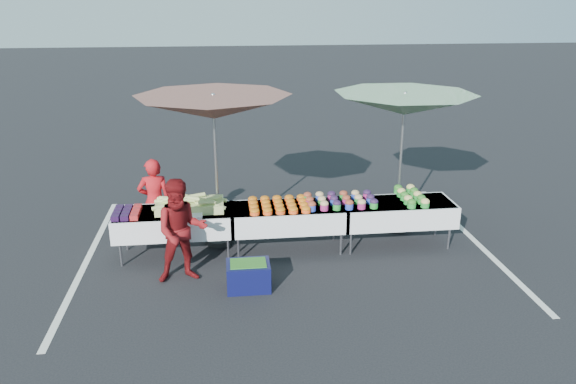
{
  "coord_description": "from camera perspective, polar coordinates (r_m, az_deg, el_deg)",
  "views": [
    {
      "loc": [
        -0.99,
        -8.34,
        3.94
      ],
      "look_at": [
        0.0,
        0.0,
        1.0
      ],
      "focal_mm": 35.0,
      "sensor_mm": 36.0,
      "label": 1
    }
  ],
  "objects": [
    {
      "name": "umbrella_right",
      "position": [
        9.64,
        11.75,
        8.63
      ],
      "size": [
        3.12,
        3.12,
        2.45
      ],
      "rotation": [
        0.0,
        0.0,
        0.38
      ],
      "color": "black",
      "rests_on": "ground"
    },
    {
      "name": "umbrella_left",
      "position": [
        8.9,
        -7.58,
        8.45
      ],
      "size": [
        2.6,
        2.6,
        2.53
      ],
      "rotation": [
        0.0,
        0.0,
        -0.05
      ],
      "color": "black",
      "rests_on": "ground"
    },
    {
      "name": "stripe_right",
      "position": [
        10.13,
        18.34,
        -4.62
      ],
      "size": [
        0.1,
        5.0,
        0.0
      ],
      "primitive_type": "cube",
      "color": "silver",
      "rests_on": "ground"
    },
    {
      "name": "stripe_left",
      "position": [
        9.48,
        -19.7,
        -6.46
      ],
      "size": [
        0.1,
        5.0,
        0.0
      ],
      "primitive_type": "cube",
      "color": "silver",
      "rests_on": "ground"
    },
    {
      "name": "table_right",
      "position": [
        9.41,
        10.95,
        -1.97
      ],
      "size": [
        1.86,
        0.81,
        0.75
      ],
      "color": "white",
      "rests_on": "ground"
    },
    {
      "name": "vendor",
      "position": [
        9.52,
        -13.38,
        -0.94
      ],
      "size": [
        0.56,
        0.4,
        1.46
      ],
      "primitive_type": "imported",
      "rotation": [
        0.0,
        0.0,
        3.23
      ],
      "color": "#B4141A",
      "rests_on": "ground"
    },
    {
      "name": "berry_punnets",
      "position": [
        8.99,
        -16.06,
        -2.01
      ],
      "size": [
        0.4,
        0.54,
        0.08
      ],
      "color": "black",
      "rests_on": "table_left"
    },
    {
      "name": "bean_baskets",
      "position": [
        9.48,
        12.4,
        -0.37
      ],
      "size": [
        0.36,
        0.86,
        0.15
      ],
      "color": "#238D2F",
      "rests_on": "table_right"
    },
    {
      "name": "table_center",
      "position": [
        9.05,
        0.0,
        -2.49
      ],
      "size": [
        1.86,
        0.81,
        0.75
      ],
      "color": "white",
      "rests_on": "ground"
    },
    {
      "name": "carrot_bowls",
      "position": [
        8.94,
        -0.95,
        -1.27
      ],
      "size": [
        0.95,
        0.69,
        0.11
      ],
      "color": "#FF551C",
      "rests_on": "table_center"
    },
    {
      "name": "plastic_bags",
      "position": [
        8.66,
        -9.68,
        -2.45
      ],
      "size": [
        0.3,
        0.25,
        0.05
      ],
      "primitive_type": "cube",
      "color": "white",
      "rests_on": "table_left"
    },
    {
      "name": "customer",
      "position": [
        8.17,
        -10.77,
        -3.91
      ],
      "size": [
        0.82,
        0.68,
        1.54
      ],
      "primitive_type": "imported",
      "rotation": [
        0.0,
        0.0,
        0.13
      ],
      "color": "maroon",
      "rests_on": "ground"
    },
    {
      "name": "storage_bin",
      "position": [
        8.04,
        -4.04,
        -8.42
      ],
      "size": [
        0.61,
        0.45,
        0.4
      ],
      "rotation": [
        0.0,
        0.0,
        -0.0
      ],
      "color": "#0B0E3B",
      "rests_on": "ground"
    },
    {
      "name": "corn_pile",
      "position": [
        8.96,
        -9.89,
        -1.25
      ],
      "size": [
        1.16,
        0.57,
        0.26
      ],
      "color": "#A4BA5F",
      "rests_on": "table_left"
    },
    {
      "name": "ground",
      "position": [
        9.28,
        0.0,
        -5.84
      ],
      "size": [
        80.0,
        80.0,
        0.0
      ],
      "primitive_type": "plane",
      "color": "black"
    },
    {
      "name": "potato_cups",
      "position": [
        9.09,
        5.33,
        -0.8
      ],
      "size": [
        1.14,
        0.58,
        0.16
      ],
      "color": "#2842BD",
      "rests_on": "table_right"
    },
    {
      "name": "table_left",
      "position": [
        9.03,
        -11.44,
        -2.94
      ],
      "size": [
        1.86,
        0.81,
        0.75
      ],
      "color": "white",
      "rests_on": "ground"
    }
  ]
}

